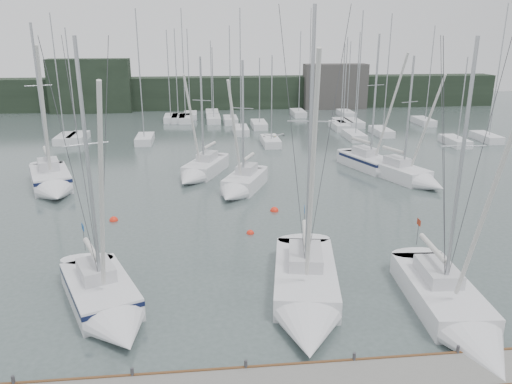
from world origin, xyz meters
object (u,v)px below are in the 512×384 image
Objects in this scene: sailboat_near_right at (457,317)px; buoy_c at (114,221)px; buoy_a at (250,233)px; sailboat_mid_c at (240,186)px; sailboat_mid_d at (377,165)px; sailboat_near_center at (306,299)px; sailboat_mid_e at (412,177)px; sailboat_mid_a at (52,183)px; buoy_b at (274,211)px; sailboat_mid_b at (199,172)px; sailboat_near_left at (108,305)px.

sailboat_near_right is 21.79m from buoy_c.
buoy_a is at bearing -19.84° from buoy_c.
sailboat_mid_c is at bearing 29.76° from buoy_c.
sailboat_mid_d is (4.92, 24.10, 0.09)m from sailboat_near_right.
buoy_c is (-10.42, 12.21, -0.50)m from sailboat_near_center.
sailboat_mid_a is at bearing 156.41° from sailboat_mid_e.
buoy_b is at bearing 98.11° from sailboat_near_center.
buoy_a is (3.13, -12.76, -0.53)m from sailboat_mid_b.
sailboat_mid_e is 13.31m from buoy_b.
sailboat_mid_b is (3.95, 21.43, -0.01)m from sailboat_near_left.
sailboat_mid_e is (14.25, 1.05, -0.01)m from sailboat_mid_c.
buoy_c is at bearing 160.16° from buoy_a.
sailboat_near_left is 29.27m from sailboat_mid_d.
buoy_a is 9.31m from buoy_c.
sailboat_near_right reaches higher than buoy_a.
sailboat_near_center reaches higher than sailboat_near_right.
sailboat_near_center is 6.37m from sailboat_near_right.
sailboat_mid_d reaches higher than sailboat_mid_e.
sailboat_mid_a is 1.23× the size of sailboat_mid_e.
sailboat_mid_a reaches higher than sailboat_mid_b.
sailboat_near_center is 29.97× the size of buoy_a.
sailboat_near_left is 1.17× the size of sailboat_mid_e.
sailboat_near_right is 21.37m from sailboat_mid_e.
buoy_a is (-7.68, 11.12, -0.50)m from sailboat_near_right.
sailboat_near_center is 1.12× the size of sailboat_mid_d.
buoy_c is at bearing -126.48° from sailboat_mid_c.
sailboat_near_center is at bearing -136.52° from sailboat_mid_d.
sailboat_near_right is 26.21m from sailboat_mid_b.
sailboat_near_right is 30.78m from sailboat_mid_a.
sailboat_near_right is 1.19× the size of sailboat_mid_c.
sailboat_near_left reaches higher than buoy_b.
buoy_c is (-21.36, -9.81, -0.58)m from sailboat_mid_d.
sailboat_near_left reaches higher than sailboat_mid_d.
buoy_a is (14.51, -10.20, -0.67)m from sailboat_mid_a.
sailboat_mid_a is 27.26m from sailboat_mid_d.
sailboat_near_center is 25.04× the size of buoy_c.
buoy_c is (-1.67, 11.84, -0.54)m from sailboat_near_left.
buoy_a is at bearing -118.22° from buoy_b.
sailboat_mid_a reaches higher than buoy_a.
sailboat_near_right is 20.76m from sailboat_mid_c.
sailboat_mid_d is 1.15× the size of sailboat_mid_e.
sailboat_mid_c is 19.01× the size of buoy_c.
sailboat_near_left is 27.83m from sailboat_mid_e.
sailboat_near_left is at bearing -126.17° from buoy_b.
buoy_a is (7.09, 8.68, -0.54)m from sailboat_near_left.
buoy_c is (-8.74, -5.00, -0.55)m from sailboat_mid_c.
sailboat_mid_c is (3.11, -4.60, 0.02)m from sailboat_mid_b.
sailboat_near_right is 1.19× the size of sailboat_mid_b.
buoy_c is at bearing 143.15° from sailboat_near_right.
sailboat_near_center is 1.10× the size of sailboat_near_right.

